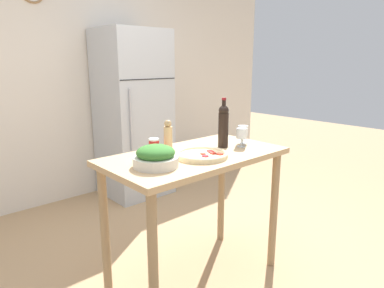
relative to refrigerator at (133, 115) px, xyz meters
The scene contains 11 objects.
ground_plane 2.06m from the refrigerator, 109.65° to the right, with size 14.00×14.00×0.00m, color tan.
wall_back 0.81m from the refrigerator, 148.58° to the left, with size 6.40×0.08×2.60m.
refrigerator is the anchor object (origin of this frame).
prep_counter 1.84m from the refrigerator, 109.65° to the right, with size 1.22×0.66×0.94m.
wine_bottle 1.77m from the refrigerator, 101.43° to the right, with size 0.07×0.07×0.35m.
wine_glass_near 1.83m from the refrigerator, 97.69° to the right, with size 0.08×0.08×0.14m.
wine_glass_far 1.76m from the refrigerator, 95.22° to the right, with size 0.08×0.08×0.14m.
pepper_mill 1.73m from the refrigerator, 114.63° to the right, with size 0.06×0.06×0.22m.
salad_bowl 2.04m from the refrigerator, 118.77° to the right, with size 0.27×0.27×0.13m.
homemade_pizza 1.93m from the refrigerator, 109.47° to the right, with size 0.33×0.33×0.03m.
salt_canister 1.76m from the refrigerator, 117.97° to the right, with size 0.07×0.07×0.10m.
Camera 1 is at (-1.48, -1.62, 1.53)m, focal length 32.00 mm.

